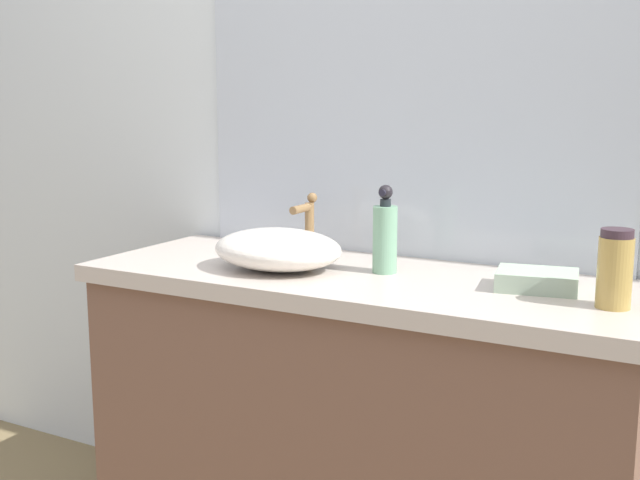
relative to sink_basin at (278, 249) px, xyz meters
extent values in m
cube|color=silver|center=(0.21, 0.36, 0.40)|extent=(6.00, 0.06, 2.60)
cube|color=brown|center=(0.21, 0.05, -0.50)|extent=(1.39, 0.49, 0.80)
cube|color=#BBAEA2|center=(0.21, 0.05, -0.07)|extent=(1.43, 0.53, 0.04)
cube|color=#B2BCC6|center=(0.21, 0.32, 0.49)|extent=(1.24, 0.01, 1.09)
ellipsoid|color=silver|center=(0.00, 0.00, 0.00)|extent=(0.34, 0.27, 0.10)
cylinder|color=brown|center=(0.00, 0.17, 0.02)|extent=(0.03, 0.03, 0.15)
cylinder|color=brown|center=(0.00, 0.12, 0.09)|extent=(0.02, 0.09, 0.02)
sphere|color=brown|center=(0.00, 0.18, 0.11)|extent=(0.03, 0.03, 0.03)
cylinder|color=#70A17F|center=(0.26, 0.09, 0.03)|extent=(0.06, 0.06, 0.17)
cylinder|color=black|center=(0.26, 0.09, 0.13)|extent=(0.03, 0.03, 0.02)
sphere|color=black|center=(0.26, 0.09, 0.15)|extent=(0.04, 0.04, 0.04)
cylinder|color=black|center=(0.26, 0.08, 0.15)|extent=(0.02, 0.02, 0.02)
cylinder|color=#A98942|center=(0.82, 0.01, 0.02)|extent=(0.07, 0.07, 0.15)
cylinder|color=#35252D|center=(0.82, 0.01, 0.11)|extent=(0.07, 0.07, 0.02)
cube|color=#97AE95|center=(0.64, 0.10, -0.03)|extent=(0.20, 0.17, 0.04)
camera|label=1|loc=(1.05, -1.70, 0.38)|focal=44.35mm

